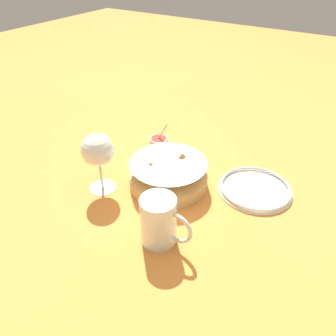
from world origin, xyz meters
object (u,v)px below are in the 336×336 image
object	(u,v)px
sauce_cup	(159,143)
wine_glass	(98,151)
side_plate	(255,188)
beer_mug	(159,222)
food_basket	(168,175)

from	to	relation	value
sauce_cup	wine_glass	world-z (taller)	wine_glass
sauce_cup	side_plate	size ratio (longest dim) A/B	0.50
beer_mug	side_plate	distance (m)	0.31
food_basket	side_plate	size ratio (longest dim) A/B	1.07
food_basket	sauce_cup	size ratio (longest dim) A/B	2.16
wine_glass	beer_mug	distance (m)	0.25
food_basket	beer_mug	bearing A→B (deg)	-63.10
food_basket	wine_glass	distance (m)	0.20
wine_glass	side_plate	distance (m)	0.43
food_basket	wine_glass	size ratio (longest dim) A/B	1.29
sauce_cup	wine_glass	bearing A→B (deg)	-93.37
food_basket	side_plate	distance (m)	0.24
sauce_cup	beer_mug	bearing A→B (deg)	-55.94
wine_glass	sauce_cup	bearing A→B (deg)	86.63
wine_glass	side_plate	xyz separation A→B (m)	(0.36, 0.21, -0.11)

